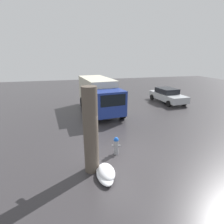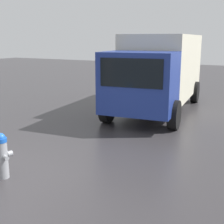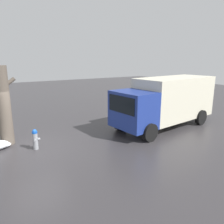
% 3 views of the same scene
% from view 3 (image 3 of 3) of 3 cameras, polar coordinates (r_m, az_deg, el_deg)
% --- Properties ---
extents(ground_plane, '(60.00, 60.00, 0.00)m').
position_cam_3_polar(ground_plane, '(10.42, -19.22, -9.15)').
color(ground_plane, '#333033').
extents(fire_hydrant, '(0.34, 0.43, 0.93)m').
position_cam_3_polar(fire_hydrant, '(10.25, -19.41, -6.69)').
color(fire_hydrant, gray).
rests_on(fire_hydrant, ground_plane).
extents(tree_trunk, '(0.93, 0.61, 3.64)m').
position_cam_3_polar(tree_trunk, '(11.06, -26.42, 1.45)').
color(tree_trunk, brown).
rests_on(tree_trunk, ground_plane).
extents(delivery_truck, '(6.89, 3.07, 2.85)m').
position_cam_3_polar(delivery_truck, '(13.08, 14.13, 3.01)').
color(delivery_truck, navy).
rests_on(delivery_truck, ground_plane).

